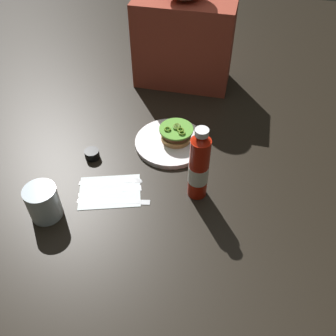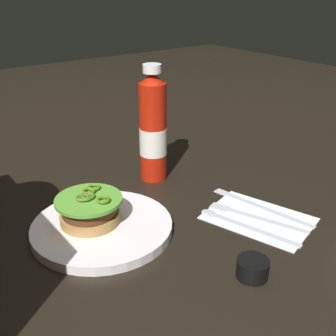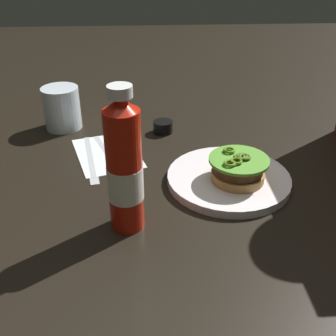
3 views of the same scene
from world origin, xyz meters
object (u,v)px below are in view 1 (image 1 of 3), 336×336
object	(u,v)px
spoon_utensil	(120,181)
ketchup_bottle	(199,167)
water_glass	(43,202)
fork_utensil	(116,190)
butter_knife	(118,201)
diner_person	(184,36)
dinner_plate	(171,143)
condiment_cup	(92,154)
napkin	(110,191)
burger_sandwich	(176,134)

from	to	relation	value
spoon_utensil	ketchup_bottle	bearing A→B (deg)	1.86
water_glass	fork_utensil	size ratio (longest dim) A/B	0.57
butter_knife	diner_person	world-z (taller)	diner_person
spoon_utensil	fork_utensil	bearing A→B (deg)	-89.54
dinner_plate	condiment_cup	xyz separation A→B (m)	(-0.24, -0.12, 0.01)
dinner_plate	butter_knife	world-z (taller)	dinner_plate
napkin	fork_utensil	world-z (taller)	fork_utensil
dinner_plate	water_glass	distance (m)	0.46
water_glass	spoon_utensil	xyz separation A→B (m)	(0.16, 0.16, -0.05)
burger_sandwich	ketchup_bottle	world-z (taller)	ketchup_bottle
napkin	water_glass	bearing A→B (deg)	-141.31
water_glass	diner_person	bearing A→B (deg)	72.16
dinner_plate	butter_knife	distance (m)	0.29
butter_knife	fork_utensil	bearing A→B (deg)	117.38
burger_sandwich	condiment_cup	world-z (taller)	burger_sandwich
napkin	diner_person	distance (m)	0.68
napkin	spoon_utensil	world-z (taller)	spoon_utensil
spoon_utensil	napkin	bearing A→B (deg)	-110.81
burger_sandwich	butter_knife	bearing A→B (deg)	-111.00
diner_person	butter_knife	bearing A→B (deg)	-95.09
water_glass	spoon_utensil	size ratio (longest dim) A/B	0.55
ketchup_bottle	water_glass	xyz separation A→B (m)	(-0.40, -0.17, -0.06)
water_glass	condiment_cup	distance (m)	0.25
burger_sandwich	fork_utensil	world-z (taller)	burger_sandwich
napkin	diner_person	xyz separation A→B (m)	(0.10, 0.64, 0.20)
burger_sandwich	condiment_cup	size ratio (longest dim) A/B	2.40
ketchup_bottle	butter_knife	xyz separation A→B (m)	(-0.22, -0.08, -0.10)
burger_sandwich	condiment_cup	distance (m)	0.29
burger_sandwich	spoon_utensil	distance (m)	0.25
fork_utensil	ketchup_bottle	bearing A→B (deg)	10.95
burger_sandwich	spoon_utensil	size ratio (longest dim) A/B	0.60
burger_sandwich	ketchup_bottle	distance (m)	0.24
dinner_plate	napkin	size ratio (longest dim) A/B	1.32
napkin	diner_person	bearing A→B (deg)	81.35
ketchup_bottle	diner_person	distance (m)	0.61
burger_sandwich	water_glass	size ratio (longest dim) A/B	1.10
butter_knife	fork_utensil	distance (m)	0.04
ketchup_bottle	water_glass	bearing A→B (deg)	-157.04
fork_utensil	dinner_plate	bearing A→B (deg)	64.01
ketchup_bottle	butter_knife	world-z (taller)	ketchup_bottle
dinner_plate	ketchup_bottle	world-z (taller)	ketchup_bottle
ketchup_bottle	fork_utensil	world-z (taller)	ketchup_bottle
dinner_plate	fork_utensil	size ratio (longest dim) A/B	1.33
condiment_cup	spoon_utensil	world-z (taller)	condiment_cup
dinner_plate	napkin	xyz separation A→B (m)	(-0.13, -0.25, -0.01)
dinner_plate	water_glass	xyz separation A→B (m)	(-0.28, -0.36, 0.04)
condiment_cup	burger_sandwich	bearing A→B (deg)	27.34
condiment_cup	spoon_utensil	size ratio (longest dim) A/B	0.25
napkin	spoon_utensil	xyz separation A→B (m)	(0.02, 0.05, 0.00)
ketchup_bottle	fork_utensil	bearing A→B (deg)	-169.05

